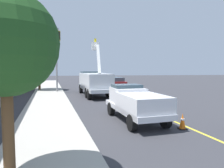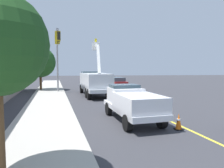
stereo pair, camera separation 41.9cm
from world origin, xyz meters
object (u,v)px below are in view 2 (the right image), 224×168
Objects in this scene: service_pickup_truck at (132,102)px; utility_bucket_truck at (95,81)px; traffic_signal_mast at (58,48)px; traffic_cone_mid_rear at (119,94)px; traffic_cone_mid_front at (139,104)px; traffic_cone_leading at (179,122)px; traffic_cone_trailing at (102,88)px; passing_minivan at (117,82)px.

utility_bucket_truck is at bearing 8.67° from service_pickup_truck.
service_pickup_truck is at bearing -155.94° from traffic_signal_mast.
service_pickup_truck reaches higher than traffic_cone_mid_rear.
traffic_cone_mid_front is at bearing -143.55° from traffic_signal_mast.
traffic_cone_leading is (-13.71, -3.78, -1.20)m from utility_bucket_truck.
service_pickup_truck is at bearing -177.86° from traffic_cone_trailing.
service_pickup_truck is at bearing 175.74° from traffic_cone_mid_rear.
utility_bucket_truck is at bearing 51.00° from traffic_cone_mid_rear.
traffic_cone_leading is 1.10× the size of traffic_cone_trailing.
traffic_cone_trailing is at bearing -14.93° from utility_bucket_truck.
traffic_signal_mast reaches higher than service_pickup_truck.
traffic_cone_trailing is (16.18, 0.61, -0.75)m from service_pickup_truck.
traffic_cone_mid_rear is 9.32m from traffic_signal_mast.
traffic_cone_mid_rear is at bearing -4.26° from service_pickup_truck.
service_pickup_truck is 7.03× the size of traffic_cone_leading.
utility_bucket_truck is 12.22× the size of traffic_cone_mid_front.
traffic_cone_mid_front is (-15.55, 0.52, -0.63)m from passing_minivan.
traffic_cone_trailing is at bearing 8.68° from traffic_cone_mid_front.
passing_minivan is at bearing 0.41° from traffic_cone_leading.
service_pickup_truck is 7.72× the size of traffic_cone_mid_rear.
utility_bucket_truck is at bearing 15.43° from traffic_cone_leading.
traffic_signal_mast is (-2.62, 5.45, 5.11)m from traffic_cone_trailing.
service_pickup_truck is 2.89m from traffic_cone_leading.
service_pickup_truck is 19.22m from passing_minivan.
passing_minivan reaches higher than traffic_cone_mid_front.
service_pickup_truck is 15.48m from traffic_signal_mast.
traffic_cone_mid_rear is (-2.04, -2.51, -1.23)m from utility_bucket_truck.
passing_minivan reaches higher than traffic_cone_leading.
service_pickup_truck is at bearing 159.75° from traffic_cone_mid_front.
service_pickup_truck is at bearing 45.33° from traffic_cone_leading.
traffic_signal_mast is at bearing 27.40° from traffic_cone_leading.
passing_minivan is 3.88m from traffic_cone_trailing.
traffic_cone_mid_front is 0.09× the size of traffic_signal_mast.
traffic_cone_mid_front is at bearing -159.14° from utility_bucket_truck.
traffic_cone_mid_rear is 0.09× the size of traffic_signal_mast.
traffic_cone_mid_front is 0.92× the size of traffic_cone_trailing.
passing_minivan is 15.57m from traffic_cone_mid_front.
traffic_signal_mast reaches higher than traffic_cone_mid_rear.
utility_bucket_truck is 8.26m from passing_minivan.
service_pickup_truck is 3.89m from traffic_cone_mid_front.
traffic_cone_trailing is at bearing 140.29° from passing_minivan.
service_pickup_truck is at bearing 174.50° from passing_minivan.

